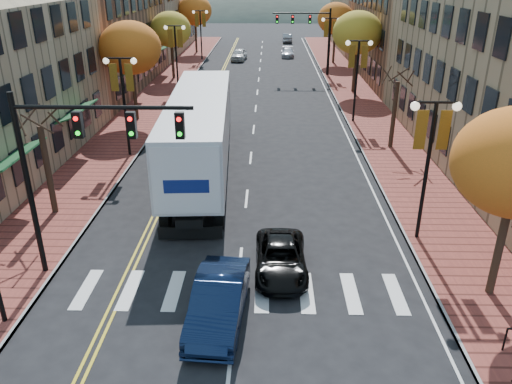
{
  "coord_description": "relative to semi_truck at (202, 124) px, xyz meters",
  "views": [
    {
      "loc": [
        1.06,
        -12.97,
        10.65
      ],
      "look_at": [
        0.58,
        5.92,
        2.2
      ],
      "focal_mm": 35.0,
      "sensor_mm": 36.0,
      "label": 1
    }
  ],
  "objects": [
    {
      "name": "ground",
      "position": [
        2.69,
        -14.13,
        -2.67
      ],
      "size": [
        200.0,
        200.0,
        0.0
      ],
      "primitive_type": "plane",
      "color": "black",
      "rests_on": "ground"
    },
    {
      "name": "sidewalk_left",
      "position": [
        -6.31,
        18.37,
        -2.59
      ],
      "size": [
        4.0,
        85.0,
        0.15
      ],
      "primitive_type": "cube",
      "color": "brown",
      "rests_on": "ground"
    },
    {
      "name": "sidewalk_right",
      "position": [
        11.69,
        18.37,
        -2.59
      ],
      "size": [
        4.0,
        85.0,
        0.15
      ],
      "primitive_type": "cube",
      "color": "brown",
      "rests_on": "ground"
    },
    {
      "name": "building_left_mid",
      "position": [
        -14.31,
        21.87,
        2.83
      ],
      "size": [
        12.0,
        24.0,
        11.0
      ],
      "primitive_type": "cube",
      "color": "brown",
      "rests_on": "ground"
    },
    {
      "name": "building_left_far",
      "position": [
        -14.31,
        46.87,
        2.08
      ],
      "size": [
        12.0,
        26.0,
        9.5
      ],
      "primitive_type": "cube",
      "color": "#9E8966",
      "rests_on": "ground"
    },
    {
      "name": "building_right_mid",
      "position": [
        21.19,
        27.87,
        2.33
      ],
      "size": [
        15.0,
        24.0,
        10.0
      ],
      "primitive_type": "cube",
      "color": "brown",
      "rests_on": "ground"
    },
    {
      "name": "building_right_far",
      "position": [
        21.19,
        49.87,
        2.83
      ],
      "size": [
        15.0,
        20.0,
        11.0
      ],
      "primitive_type": "cube",
      "color": "#9E8966",
      "rests_on": "ground"
    },
    {
      "name": "tree_left_a",
      "position": [
        -6.31,
        -6.13,
        -0.42
      ],
      "size": [
        0.28,
        0.28,
        4.2
      ],
      "color": "#382619",
      "rests_on": "sidewalk_left"
    },
    {
      "name": "tree_left_b",
      "position": [
        -6.31,
        9.87,
        2.78
      ],
      "size": [
        4.48,
        4.48,
        7.21
      ],
      "color": "#382619",
      "rests_on": "sidewalk_left"
    },
    {
      "name": "tree_left_c",
      "position": [
        -6.31,
        25.87,
        2.39
      ],
      "size": [
        4.16,
        4.16,
        6.69
      ],
      "color": "#382619",
      "rests_on": "sidewalk_left"
    },
    {
      "name": "tree_left_d",
      "position": [
        -6.31,
        43.87,
        2.93
      ],
      "size": [
        4.61,
        4.61,
        7.42
      ],
      "color": "#382619",
      "rests_on": "sidewalk_left"
    },
    {
      "name": "tree_right_b",
      "position": [
        11.69,
        3.87,
        -0.42
      ],
      "size": [
        0.28,
        0.28,
        4.2
      ],
      "color": "#382619",
      "rests_on": "sidewalk_right"
    },
    {
      "name": "tree_right_c",
      "position": [
        11.69,
        19.87,
        2.78
      ],
      "size": [
        4.48,
        4.48,
        7.21
      ],
      "color": "#382619",
      "rests_on": "sidewalk_right"
    },
    {
      "name": "tree_right_d",
      "position": [
        11.69,
        35.87,
        2.62
      ],
      "size": [
        4.35,
        4.35,
        7.0
      ],
      "color": "#382619",
      "rests_on": "sidewalk_right"
    },
    {
      "name": "lamp_left_b",
      "position": [
        -4.81,
        1.87,
        1.63
      ],
      "size": [
        1.96,
        0.36,
        6.05
      ],
      "color": "black",
      "rests_on": "ground"
    },
    {
      "name": "lamp_left_c",
      "position": [
        -4.81,
        19.87,
        1.63
      ],
      "size": [
        1.96,
        0.36,
        6.05
      ],
      "color": "black",
      "rests_on": "ground"
    },
    {
      "name": "lamp_left_d",
      "position": [
        -4.81,
        37.87,
        1.63
      ],
      "size": [
        1.96,
        0.36,
        6.05
      ],
      "color": "black",
      "rests_on": "ground"
    },
    {
      "name": "lamp_right_a",
      "position": [
        10.19,
        -8.13,
        1.63
      ],
      "size": [
        1.96,
        0.36,
        6.05
      ],
      "color": "black",
      "rests_on": "ground"
    },
    {
      "name": "lamp_right_b",
      "position": [
        10.19,
        9.87,
        1.63
      ],
      "size": [
        1.96,
        0.36,
        6.05
      ],
      "color": "black",
      "rests_on": "ground"
    },
    {
      "name": "lamp_right_c",
      "position": [
        10.19,
        27.87,
        1.63
      ],
      "size": [
        1.96,
        0.36,
        6.05
      ],
      "color": "black",
      "rests_on": "ground"
    },
    {
      "name": "traffic_mast_near",
      "position": [
        -2.79,
        -11.13,
        2.25
      ],
      "size": [
        6.1,
        0.35,
        7.0
      ],
      "color": "black",
      "rests_on": "ground"
    },
    {
      "name": "traffic_mast_far",
      "position": [
        8.16,
        27.87,
        2.25
      ],
      "size": [
        6.1,
        0.34,
        7.0
      ],
      "color": "black",
      "rests_on": "ground"
    },
    {
      "name": "semi_truck",
      "position": [
        0.0,
        0.0,
        0.0
      ],
      "size": [
        3.93,
        18.39,
        4.56
      ],
      "rotation": [
        0.0,
        0.0,
        0.06
      ],
      "color": "black",
      "rests_on": "ground"
    },
    {
      "name": "navy_sedan",
      "position": [
        2.19,
        -13.73,
        -1.91
      ],
      "size": [
        1.91,
        4.69,
        1.51
      ],
      "primitive_type": "imported",
      "rotation": [
        0.0,
        0.0,
        -0.07
      ],
      "color": "#0D1934",
      "rests_on": "ground"
    },
    {
      "name": "black_suv",
      "position": [
        4.28,
        -10.75,
        -2.09
      ],
      "size": [
        1.96,
        4.2,
        1.16
      ],
      "primitive_type": "imported",
      "rotation": [
        0.0,
        0.0,
        0.01
      ],
      "color": "black",
      "rests_on": "ground"
    },
    {
      "name": "car_far_white",
      "position": [
        -0.06,
        38.05,
        -1.94
      ],
      "size": [
        2.11,
        4.39,
        1.45
      ],
      "primitive_type": "imported",
      "rotation": [
        0.0,
        0.0,
        -0.09
      ],
      "color": "silver",
      "rests_on": "ground"
    },
    {
      "name": "car_far_silver",
      "position": [
        6.23,
        40.99,
        -2.08
      ],
      "size": [
        1.69,
        4.06,
        1.17
      ],
      "primitive_type": "imported",
      "rotation": [
        0.0,
        0.0,
        -0.01
      ],
      "color": "#B7B8C0",
      "rests_on": "ground"
    },
    {
      "name": "car_far_oncoming",
      "position": [
        6.62,
        55.56,
        -1.98
      ],
      "size": [
        1.53,
        4.21,
        1.38
      ],
      "primitive_type": "imported",
      "rotation": [
        0.0,
        0.0,
        3.16
      ],
      "color": "#9A99A0",
      "rests_on": "ground"
    }
  ]
}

